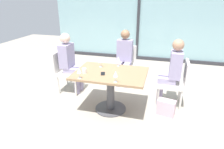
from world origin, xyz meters
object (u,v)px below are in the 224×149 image
object	(u,v)px
cell_phone_on_table	(103,74)
chair_far_left	(66,69)
person_far_right	(172,70)
wine_glass_0	(118,59)
wine_glass_1	(101,60)
chair_near_window	(125,63)
wine_glass_2	(79,71)
coffee_cup	(84,71)
wine_glass_3	(116,74)
chair_far_right	(176,80)
person_far_left	(70,60)
handbag_0	(166,108)
person_near_window	(124,55)
dining_table_main	(110,82)

from	to	relation	value
cell_phone_on_table	chair_far_left	bearing A→B (deg)	133.06
person_far_right	wine_glass_0	world-z (taller)	person_far_right
wine_glass_1	chair_near_window	bearing A→B (deg)	76.76
wine_glass_2	wine_glass_0	bearing A→B (deg)	57.73
chair_near_window	coffee_cup	world-z (taller)	chair_near_window
wine_glass_1	wine_glass_3	xyz separation A→B (m)	(0.43, -0.58, 0.00)
chair_far_right	person_far_left	world-z (taller)	person_far_left
handbag_0	chair_far_left	bearing A→B (deg)	-178.69
person_far_left	handbag_0	bearing A→B (deg)	-11.64
wine_glass_3	handbag_0	distance (m)	1.17
person_far_right	wine_glass_2	world-z (taller)	person_far_right
person_near_window	handbag_0	size ratio (longest dim) A/B	4.20
wine_glass_1	person_far_left	bearing A→B (deg)	159.89
dining_table_main	handbag_0	distance (m)	1.06
chair_far_left	cell_phone_on_table	size ratio (longest dim) A/B	6.04
wine_glass_2	wine_glass_3	distance (m)	0.59
wine_glass_0	wine_glass_2	distance (m)	0.86
wine_glass_0	wine_glass_1	size ratio (longest dim) A/B	1.00
person_far_right	wine_glass_3	size ratio (longest dim) A/B	6.81
coffee_cup	person_far_left	bearing A→B (deg)	132.71
wine_glass_0	wine_glass_1	bearing A→B (deg)	-156.08
dining_table_main	cell_phone_on_table	distance (m)	0.24
person_far_right	wine_glass_0	bearing A→B (deg)	-171.15
chair_far_left	coffee_cup	distance (m)	1.00
chair_near_window	coffee_cup	bearing A→B (deg)	-106.37
chair_far_right	wine_glass_0	world-z (taller)	wine_glass_0
dining_table_main	person_far_left	distance (m)	1.14
person_near_window	chair_far_left	bearing A→B (deg)	-150.01
chair_far_right	person_far_right	size ratio (longest dim) A/B	0.69
person_near_window	wine_glass_0	distance (m)	0.82
chair_far_right	chair_near_window	world-z (taller)	same
chair_far_right	chair_near_window	xyz separation A→B (m)	(-1.12, 0.76, 0.00)
person_far_right	handbag_0	distance (m)	0.70
wine_glass_3	coffee_cup	bearing A→B (deg)	160.31
chair_far_left	coffee_cup	xyz separation A→B (m)	(0.71, -0.65, 0.28)
cell_phone_on_table	person_near_window	bearing A→B (deg)	68.38
person_near_window	cell_phone_on_table	bearing A→B (deg)	-94.84
person_far_right	chair_near_window	bearing A→B (deg)	143.25
wine_glass_0	wine_glass_3	distance (m)	0.73
person_far_right	wine_glass_1	distance (m)	1.30
chair_far_left	handbag_0	world-z (taller)	chair_far_left
person_far_right	cell_phone_on_table	world-z (taller)	person_far_right
person_far_left	wine_glass_1	world-z (taller)	person_far_left
wine_glass_0	wine_glass_2	bearing A→B (deg)	-122.27
chair_far_right	wine_glass_0	xyz separation A→B (m)	(-1.07, -0.15, 0.37)
dining_table_main	wine_glass_2	bearing A→B (deg)	-136.79
handbag_0	chair_far_right	bearing A→B (deg)	83.20
dining_table_main	cell_phone_on_table	size ratio (longest dim) A/B	8.48
person_far_right	person_near_window	world-z (taller)	same
person_far_right	cell_phone_on_table	xyz separation A→B (m)	(-1.12, -0.59, 0.03)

